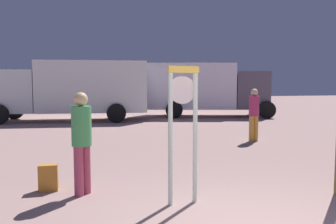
% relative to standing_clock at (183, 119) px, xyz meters
% --- Properties ---
extents(standing_clock, '(0.49, 0.13, 2.11)m').
position_rel_standing_clock_xyz_m(standing_clock, '(0.00, 0.00, 0.00)').
color(standing_clock, silver).
rests_on(standing_clock, ground_plane).
extents(person_near_clock, '(0.33, 0.33, 1.70)m').
position_rel_standing_clock_xyz_m(person_near_clock, '(-1.51, 0.78, -0.36)').
color(person_near_clock, '#B3425D').
rests_on(person_near_clock, ground_plane).
extents(backpack, '(0.32, 0.22, 0.46)m').
position_rel_standing_clock_xyz_m(backpack, '(-2.09, 1.13, -1.08)').
color(backpack, '#C7812D').
rests_on(backpack, ground_plane).
extents(person_distant, '(0.32, 0.32, 1.68)m').
position_rel_standing_clock_xyz_m(person_distant, '(3.71, 4.78, -0.37)').
color(person_distant, gold).
rests_on(person_distant, ground_plane).
extents(box_truck_near, '(7.34, 3.09, 2.91)m').
position_rel_standing_clock_xyz_m(box_truck_near, '(-1.87, 12.18, 0.30)').
color(box_truck_near, white).
rests_on(box_truck_near, ground_plane).
extents(box_truck_far, '(7.17, 3.93, 2.92)m').
position_rel_standing_clock_xyz_m(box_truck_far, '(4.89, 12.81, 0.30)').
color(box_truck_far, white).
rests_on(box_truck_far, ground_plane).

